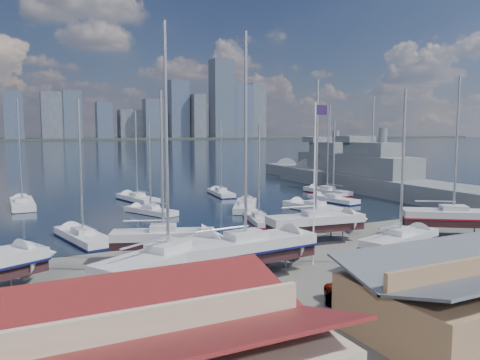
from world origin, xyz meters
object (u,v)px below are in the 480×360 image
car_a (180,326)px  naval_ship_west (329,174)px  flagpole (316,171)px  naval_ship_east (371,183)px

car_a → naval_ship_west: bearing=29.9°
naval_ship_west → flagpole: 65.69m
naval_ship_east → naval_ship_west: (3.86, 17.67, -0.01)m
car_a → flagpole: 17.94m
naval_ship_west → car_a: (-54.69, -59.60, -0.98)m
naval_ship_east → car_a: bearing=132.5°
naval_ship_east → flagpole: (-36.47, -33.82, 6.08)m
naval_ship_east → naval_ship_west: 18.09m
naval_ship_west → car_a: bearing=140.1°
naval_ship_west → naval_ship_east: bearing=170.3°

